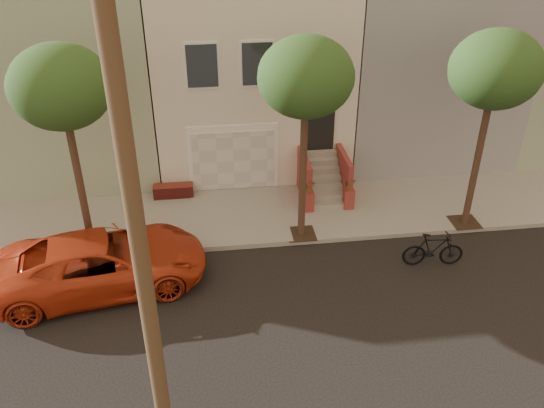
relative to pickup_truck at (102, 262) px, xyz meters
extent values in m
plane|color=black|center=(4.91, -2.24, -0.80)|extent=(90.00, 90.00, 0.00)
cube|color=gray|center=(4.91, 3.11, -0.72)|extent=(40.00, 3.70, 0.15)
cube|color=beige|center=(4.91, 8.96, 2.85)|extent=(7.00, 8.00, 7.00)
cube|color=gray|center=(-1.89, 8.96, 2.85)|extent=(6.50, 8.00, 7.00)
cube|color=gray|center=(11.71, 8.96, 2.85)|extent=(6.50, 8.00, 7.00)
cube|color=white|center=(4.01, 4.98, 0.60)|extent=(3.20, 0.12, 2.50)
cube|color=silver|center=(4.01, 4.92, 0.50)|extent=(2.90, 0.06, 2.20)
cube|color=gray|center=(4.01, 3.11, -0.64)|extent=(3.20, 3.70, 0.02)
cube|color=maroon|center=(1.81, 4.66, -0.43)|extent=(1.40, 0.45, 0.44)
cube|color=black|center=(7.11, 4.93, 1.75)|extent=(1.00, 0.06, 2.00)
cube|color=#3F4751|center=(3.11, 4.93, 3.95)|extent=(1.00, 0.06, 1.40)
cube|color=white|center=(3.11, 4.95, 3.95)|extent=(1.15, 0.05, 1.55)
cube|color=#3F4751|center=(4.91, 4.93, 3.95)|extent=(1.00, 0.06, 1.40)
cube|color=white|center=(4.91, 4.95, 3.95)|extent=(1.15, 0.05, 1.55)
cube|color=#3F4751|center=(6.71, 4.93, 3.95)|extent=(1.00, 0.06, 1.40)
cube|color=white|center=(6.71, 4.95, 3.95)|extent=(1.15, 0.05, 1.55)
cube|color=gray|center=(7.11, 3.14, -0.55)|extent=(1.20, 0.28, 0.20)
cube|color=gray|center=(7.11, 3.42, -0.35)|extent=(1.20, 0.28, 0.20)
cube|color=gray|center=(7.11, 3.70, -0.15)|extent=(1.20, 0.28, 0.20)
cube|color=gray|center=(7.11, 3.98, 0.05)|extent=(1.20, 0.28, 0.20)
cube|color=gray|center=(7.11, 4.26, 0.25)|extent=(1.20, 0.28, 0.20)
cube|color=gray|center=(7.11, 4.54, 0.45)|extent=(1.20, 0.28, 0.20)
cube|color=gray|center=(7.11, 4.82, 0.65)|extent=(1.20, 0.28, 0.20)
cube|color=maroon|center=(6.41, 3.98, 0.15)|extent=(0.18, 1.96, 1.60)
cube|color=maroon|center=(7.81, 3.98, 0.15)|extent=(0.18, 1.96, 1.60)
cube|color=maroon|center=(6.41, 3.10, -0.30)|extent=(0.35, 0.35, 0.70)
imported|color=#224A1A|center=(6.41, 3.10, 0.28)|extent=(0.40, 0.35, 0.45)
cube|color=maroon|center=(7.81, 3.10, -0.30)|extent=(0.35, 0.35, 0.70)
imported|color=#224A1A|center=(7.81, 3.10, 0.28)|extent=(0.41, 0.35, 0.45)
cube|color=#2D2116|center=(-0.59, 1.66, -0.64)|extent=(0.90, 0.90, 0.02)
cylinder|color=#382419|center=(-0.59, 1.66, 1.45)|extent=(0.22, 0.22, 4.20)
ellipsoid|color=#224A1A|center=(-0.59, 1.66, 4.50)|extent=(2.70, 2.57, 2.29)
cube|color=#2D2116|center=(5.91, 1.66, -0.64)|extent=(0.90, 0.90, 0.02)
cylinder|color=#382419|center=(5.91, 1.66, 1.45)|extent=(0.22, 0.22, 4.20)
ellipsoid|color=#224A1A|center=(5.91, 1.66, 4.50)|extent=(2.70, 2.57, 2.29)
cube|color=#2D2116|center=(11.41, 1.66, -0.64)|extent=(0.90, 0.90, 0.02)
cylinder|color=#382419|center=(11.41, 1.66, 1.45)|extent=(0.22, 0.22, 4.20)
ellipsoid|color=#224A1A|center=(11.41, 1.66, 4.50)|extent=(2.70, 2.57, 2.29)
cylinder|color=#463620|center=(1.91, -5.44, 4.20)|extent=(0.30, 0.30, 10.00)
imported|color=#BB3618|center=(0.00, 0.00, 0.00)|extent=(6.09, 3.52, 1.60)
imported|color=black|center=(9.53, -0.25, -0.25)|extent=(1.86, 0.68, 1.10)
camera|label=1|loc=(3.09, -13.00, 9.21)|focal=36.78mm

